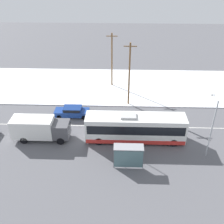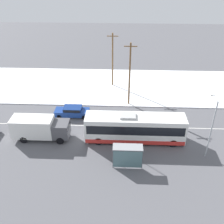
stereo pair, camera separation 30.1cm
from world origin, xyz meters
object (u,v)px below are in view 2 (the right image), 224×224
(city_bus, at_px, (135,128))
(streetlamp, at_px, (212,121))
(pedestrian_at_stop, at_px, (122,150))
(utility_pole_snowlot, at_px, (113,59))
(bus_shelter, at_px, (128,154))
(box_truck, at_px, (39,127))
(sedan_car, at_px, (72,111))
(utility_pole_roadside, at_px, (130,74))

(city_bus, relative_size, streetlamp, 1.68)
(pedestrian_at_stop, xyz_separation_m, utility_pole_snowlot, (-1.82, 18.64, 3.66))
(city_bus, bearing_deg, bus_shelter, -100.69)
(box_truck, xyz_separation_m, utility_pole_snowlot, (8.18, 15.51, 3.09))
(sedan_car, relative_size, utility_pole_roadside, 0.50)
(box_truck, height_order, sedan_car, box_truck)
(bus_shelter, distance_m, utility_pole_snowlot, 20.42)
(bus_shelter, bearing_deg, pedestrian_at_stop, 113.29)
(streetlamp, bearing_deg, utility_pole_roadside, 127.51)
(utility_pole_roadside, relative_size, utility_pole_snowlot, 1.05)
(pedestrian_at_stop, relative_size, bus_shelter, 0.53)
(streetlamp, height_order, utility_pole_roadside, utility_pole_roadside)
(bus_shelter, height_order, streetlamp, streetlamp)
(utility_pole_snowlot, bearing_deg, pedestrian_at_stop, -84.42)
(utility_pole_snowlot, bearing_deg, streetlamp, -57.54)
(sedan_car, relative_size, utility_pole_snowlot, 0.53)
(box_truck, xyz_separation_m, streetlamp, (19.38, -2.09, 2.85))
(sedan_car, height_order, bus_shelter, bus_shelter)
(pedestrian_at_stop, distance_m, bus_shelter, 1.67)
(streetlamp, xyz_separation_m, utility_pole_snowlot, (-11.20, 17.61, 0.24))
(bus_shelter, xyz_separation_m, streetlamp, (8.77, 2.44, 2.76))
(bus_shelter, height_order, utility_pole_snowlot, utility_pole_snowlot)
(sedan_car, bearing_deg, bus_shelter, 127.70)
(streetlamp, distance_m, utility_pole_roadside, 13.97)
(city_bus, height_order, sedan_car, city_bus)
(city_bus, bearing_deg, pedestrian_at_stop, -114.41)
(box_truck, distance_m, utility_pole_roadside, 14.49)
(sedan_car, bearing_deg, utility_pole_roadside, -154.97)
(bus_shelter, xyz_separation_m, utility_pole_roadside, (0.27, 13.52, 3.21))
(utility_pole_roadside, bearing_deg, streetlamp, -52.49)
(utility_pole_roadside, bearing_deg, box_truck, -140.46)
(sedan_car, height_order, streetlamp, streetlamp)
(streetlamp, relative_size, utility_pole_snowlot, 0.78)
(box_truck, bearing_deg, utility_pole_snowlot, 62.19)
(utility_pole_snowlot, bearing_deg, bus_shelter, -83.10)
(sedan_car, bearing_deg, pedestrian_at_stop, 129.70)
(box_truck, height_order, streetlamp, streetlamp)
(sedan_car, relative_size, streetlamp, 0.68)
(utility_pole_snowlot, bearing_deg, utility_pole_roadside, -67.55)
(pedestrian_at_stop, height_order, streetlamp, streetlamp)
(box_truck, bearing_deg, city_bus, 0.85)
(sedan_car, xyz_separation_m, pedestrian_at_stop, (7.00, -8.43, 0.24))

